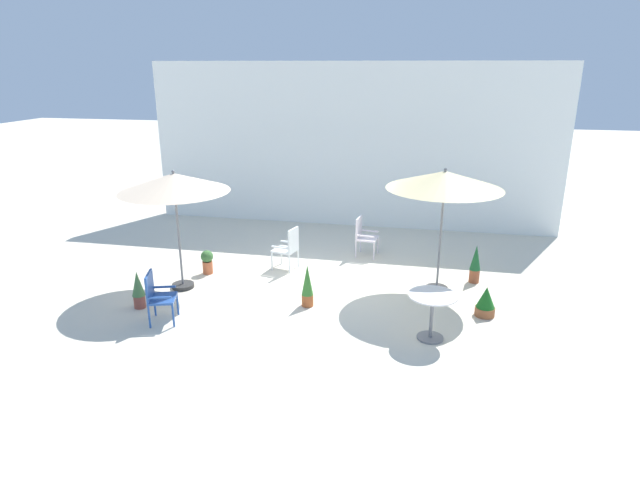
% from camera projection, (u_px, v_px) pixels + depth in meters
% --- Properties ---
extents(ground_plane, '(60.00, 60.00, 0.00)m').
position_uv_depth(ground_plane, '(317.00, 283.00, 10.88)').
color(ground_plane, beige).
extents(villa_facade, '(11.04, 0.30, 4.36)m').
position_uv_depth(villa_facade, '(350.00, 146.00, 14.27)').
color(villa_facade, white).
rests_on(villa_facade, ground).
extents(patio_umbrella_0, '(2.18, 2.18, 2.47)m').
position_uv_depth(patio_umbrella_0, '(445.00, 181.00, 9.81)').
color(patio_umbrella_0, '#2D2D2D').
rests_on(patio_umbrella_0, ground).
extents(patio_umbrella_1, '(2.10, 2.10, 2.39)m').
position_uv_depth(patio_umbrella_1, '(174.00, 184.00, 9.99)').
color(patio_umbrella_1, '#2D2D2D').
rests_on(patio_umbrella_1, ground).
extents(cafe_table_0, '(0.79, 0.79, 0.78)m').
position_uv_depth(cafe_table_0, '(432.00, 308.00, 8.51)').
color(cafe_table_0, white).
rests_on(cafe_table_0, ground).
extents(patio_chair_0, '(0.56, 0.54, 0.95)m').
position_uv_depth(patio_chair_0, '(288.00, 246.00, 11.46)').
color(patio_chair_0, white).
rests_on(patio_chair_0, ground).
extents(patio_chair_1, '(0.52, 0.52, 0.92)m').
position_uv_depth(patio_chair_1, '(364.00, 234.00, 12.30)').
color(patio_chair_1, silver).
rests_on(patio_chair_1, ground).
extents(patio_chair_2, '(0.56, 0.60, 0.91)m').
position_uv_depth(patio_chair_2, '(157.00, 294.00, 9.10)').
color(patio_chair_2, '#254C97').
rests_on(patio_chair_2, ground).
extents(potted_plant_0, '(0.24, 0.24, 0.71)m').
position_uv_depth(potted_plant_0, '(138.00, 289.00, 9.67)').
color(potted_plant_0, brown).
rests_on(potted_plant_0, ground).
extents(potted_plant_1, '(0.26, 0.26, 0.52)m').
position_uv_depth(potted_plant_1, '(207.00, 261.00, 11.30)').
color(potted_plant_1, '#B65A37').
rests_on(potted_plant_1, ground).
extents(potted_plant_2, '(0.22, 0.22, 0.81)m').
position_uv_depth(potted_plant_2, '(475.00, 263.00, 10.80)').
color(potted_plant_2, brown).
rests_on(potted_plant_2, ground).
extents(potted_plant_3, '(0.22, 0.22, 0.81)m').
position_uv_depth(potted_plant_3, '(307.00, 286.00, 9.74)').
color(potted_plant_3, '#AF572C').
rests_on(potted_plant_3, ground).
extents(potted_plant_4, '(0.35, 0.35, 0.55)m').
position_uv_depth(potted_plant_4, '(486.00, 302.00, 9.39)').
color(potted_plant_4, brown).
rests_on(potted_plant_4, ground).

